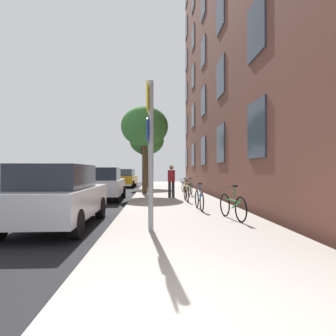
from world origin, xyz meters
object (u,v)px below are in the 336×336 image
object	(u,v)px
pedestrian_0	(171,179)
car_2	(125,178)
tree_far	(147,141)
bicycle_1	(199,199)
bicycle_0	(232,206)
bicycle_3	(190,189)
car_0	(58,195)
bicycle_2	(186,193)
tree_near	(145,127)
car_1	(103,183)
traffic_light	(143,158)
sign_post	(150,143)
bicycle_4	(184,187)

from	to	relation	value
pedestrian_0	car_2	world-z (taller)	pedestrian_0
tree_far	bicycle_1	xyz separation A→B (m)	(2.15, -13.84, -3.45)
bicycle_1	pedestrian_0	xyz separation A→B (m)	(-0.69, 4.52, 0.56)
bicycle_0	car_2	bearing A→B (deg)	104.56
bicycle_3	car_0	distance (m)	9.26
bicycle_2	tree_near	bearing A→B (deg)	114.60
tree_near	car_1	xyz separation A→B (m)	(-1.98, -2.53, -3.23)
bicycle_2	pedestrian_0	xyz separation A→B (m)	(-0.56, 1.73, 0.55)
tree_far	car_2	world-z (taller)	tree_far
bicycle_1	car_0	size ratio (longest dim) A/B	0.38
tree_far	car_0	world-z (taller)	tree_far
traffic_light	car_0	xyz separation A→B (m)	(-1.68, -15.16, -1.65)
pedestrian_0	car_2	distance (m)	12.26
sign_post	bicycle_3	size ratio (longest dim) A/B	1.98
bicycle_4	car_0	bearing A→B (deg)	-113.20
tree_far	bicycle_1	world-z (taller)	tree_far
traffic_light	tree_far	distance (m)	1.79
tree_near	bicycle_4	xyz separation A→B (m)	(2.43, 0.71, -3.59)
tree_near	car_2	size ratio (longest dim) A/B	1.13
tree_near	bicycle_0	world-z (taller)	tree_near
tree_near	pedestrian_0	xyz separation A→B (m)	(1.43, -2.60, -3.02)
bicycle_4	bicycle_3	bearing A→B (deg)	-86.76
traffic_light	bicycle_0	size ratio (longest dim) A/B	2.02
bicycle_3	bicycle_1	bearing A→B (deg)	-94.27
tree_near	car_0	xyz separation A→B (m)	(-1.94, -9.49, -3.23)
bicycle_1	bicycle_3	xyz separation A→B (m)	(0.43, 5.73, 0.01)
bicycle_0	bicycle_2	world-z (taller)	bicycle_0
traffic_light	bicycle_4	size ratio (longest dim) A/B	2.05
tree_far	bicycle_0	distance (m)	16.45
sign_post	bicycle_2	bearing A→B (deg)	75.95
bicycle_3	pedestrian_0	world-z (taller)	pedestrian_0
tree_near	car_1	bearing A→B (deg)	-128.08
tree_far	car_0	distance (m)	16.60
traffic_light	bicycle_3	distance (m)	7.86
bicycle_2	car_1	size ratio (longest dim) A/B	0.38
traffic_light	bicycle_3	world-z (taller)	traffic_light
bicycle_1	car_2	xyz separation A→B (m)	(-4.14, 16.29, 0.35)
bicycle_1	car_2	world-z (taller)	car_2
sign_post	car_1	bearing A→B (deg)	107.02
tree_near	bicycle_2	world-z (taller)	tree_near
sign_post	car_1	distance (m)	8.40
tree_near	pedestrian_0	distance (m)	4.23
sign_post	bicycle_1	world-z (taller)	sign_post
bicycle_0	car_2	distance (m)	18.91
tree_near	bicycle_3	size ratio (longest dim) A/B	2.99
sign_post	car_2	distance (m)	19.83
tree_near	car_2	bearing A→B (deg)	102.43
bicycle_4	bicycle_0	bearing A→B (deg)	-88.22
sign_post	tree_near	bearing A→B (deg)	92.44
car_1	car_2	bearing A→B (deg)	90.17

